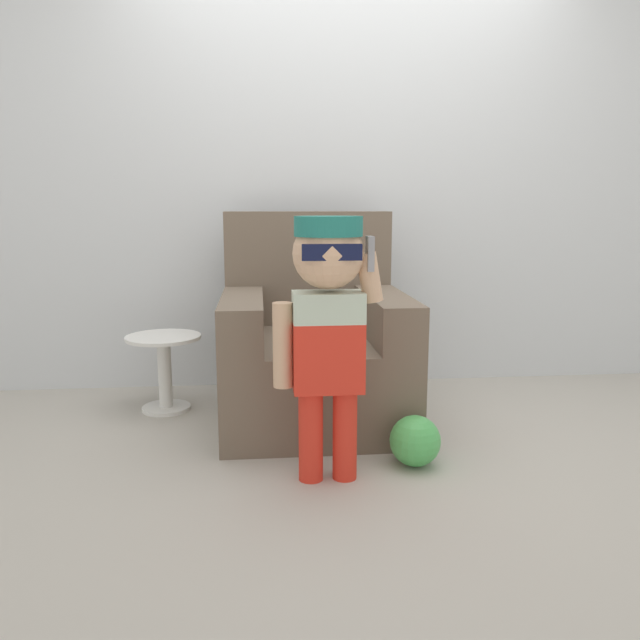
{
  "coord_description": "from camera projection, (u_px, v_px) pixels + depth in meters",
  "views": [
    {
      "loc": [
        -0.51,
        -2.9,
        1.07
      ],
      "look_at": [
        -0.25,
        -0.21,
        0.58
      ],
      "focal_mm": 35.0,
      "sensor_mm": 36.0,
      "label": 1
    }
  ],
  "objects": [
    {
      "name": "wall_back",
      "position": [
        345.0,
        167.0,
        3.67
      ],
      "size": [
        10.0,
        0.05,
        2.6
      ],
      "color": "silver",
      "rests_on": "ground_plane"
    },
    {
      "name": "ground_plane",
      "position": [
        366.0,
        427.0,
        3.08
      ],
      "size": [
        10.0,
        10.0,
        0.0
      ],
      "primitive_type": "plane",
      "color": "#ADA89E"
    },
    {
      "name": "toy_ball",
      "position": [
        415.0,
        441.0,
        2.61
      ],
      "size": [
        0.21,
        0.21,
        0.21
      ],
      "color": "#4CB256",
      "rests_on": "ground_plane"
    },
    {
      "name": "armchair",
      "position": [
        313.0,
        348.0,
        3.2
      ],
      "size": [
        0.9,
        0.99,
        1.05
      ],
      "color": "#6B5B4C",
      "rests_on": "ground_plane"
    },
    {
      "name": "side_table",
      "position": [
        164.0,
        365.0,
        3.3
      ],
      "size": [
        0.39,
        0.39,
        0.41
      ],
      "color": "white",
      "rests_on": "ground_plane"
    },
    {
      "name": "person_child",
      "position": [
        327.0,
        308.0,
        2.37
      ],
      "size": [
        0.43,
        0.32,
        1.04
      ],
      "color": "red",
      "rests_on": "ground_plane"
    }
  ]
}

